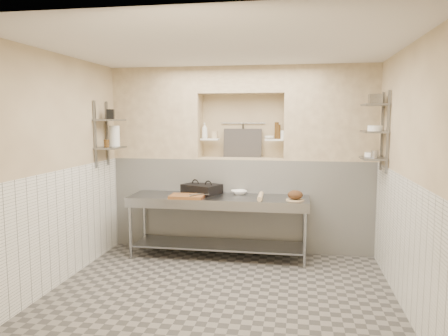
% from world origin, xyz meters
% --- Properties ---
extents(floor, '(4.00, 3.90, 0.10)m').
position_xyz_m(floor, '(0.00, 0.00, -0.05)').
color(floor, slate).
rests_on(floor, ground).
extents(ceiling, '(4.00, 3.90, 0.10)m').
position_xyz_m(ceiling, '(0.00, 0.00, 2.85)').
color(ceiling, silver).
rests_on(ceiling, ground).
extents(wall_left, '(0.10, 3.90, 2.80)m').
position_xyz_m(wall_left, '(-2.05, 0.00, 1.40)').
color(wall_left, '#CFB98F').
rests_on(wall_left, ground).
extents(wall_right, '(0.10, 3.90, 2.80)m').
position_xyz_m(wall_right, '(2.05, 0.00, 1.40)').
color(wall_right, '#CFB98F').
rests_on(wall_right, ground).
extents(wall_back, '(4.00, 0.10, 2.80)m').
position_xyz_m(wall_back, '(0.00, 2.00, 1.40)').
color(wall_back, '#CFB98F').
rests_on(wall_back, ground).
extents(wall_front, '(4.00, 0.10, 2.80)m').
position_xyz_m(wall_front, '(0.00, -2.00, 1.40)').
color(wall_front, '#CFB98F').
rests_on(wall_front, ground).
extents(backwall_lower, '(4.00, 0.40, 1.40)m').
position_xyz_m(backwall_lower, '(0.00, 1.75, 0.70)').
color(backwall_lower, white).
rests_on(backwall_lower, floor).
extents(alcove_sill, '(1.30, 0.40, 0.02)m').
position_xyz_m(alcove_sill, '(0.00, 1.75, 1.41)').
color(alcove_sill, '#CFB98F').
rests_on(alcove_sill, backwall_lower).
extents(backwall_pillar_left, '(1.35, 0.40, 1.40)m').
position_xyz_m(backwall_pillar_left, '(-1.33, 1.75, 2.10)').
color(backwall_pillar_left, '#CFB98F').
rests_on(backwall_pillar_left, backwall_lower).
extents(backwall_pillar_right, '(1.35, 0.40, 1.40)m').
position_xyz_m(backwall_pillar_right, '(1.33, 1.75, 2.10)').
color(backwall_pillar_right, '#CFB98F').
rests_on(backwall_pillar_right, backwall_lower).
extents(backwall_header, '(1.30, 0.40, 0.40)m').
position_xyz_m(backwall_header, '(0.00, 1.75, 2.60)').
color(backwall_header, '#CFB98F').
rests_on(backwall_header, backwall_lower).
extents(wainscot_left, '(0.02, 3.90, 1.40)m').
position_xyz_m(wainscot_left, '(-1.99, 0.00, 0.70)').
color(wainscot_left, white).
rests_on(wainscot_left, floor).
extents(wainscot_right, '(0.02, 3.90, 1.40)m').
position_xyz_m(wainscot_right, '(1.99, 0.00, 0.70)').
color(wainscot_right, white).
rests_on(wainscot_right, floor).
extents(alcove_shelf_left, '(0.28, 0.16, 0.02)m').
position_xyz_m(alcove_shelf_left, '(-0.50, 1.75, 1.70)').
color(alcove_shelf_left, white).
rests_on(alcove_shelf_left, backwall_lower).
extents(alcove_shelf_right, '(0.28, 0.16, 0.02)m').
position_xyz_m(alcove_shelf_right, '(0.50, 1.75, 1.70)').
color(alcove_shelf_right, white).
rests_on(alcove_shelf_right, backwall_lower).
extents(utensil_rail, '(0.70, 0.02, 0.02)m').
position_xyz_m(utensil_rail, '(0.00, 1.92, 1.95)').
color(utensil_rail, gray).
rests_on(utensil_rail, wall_back).
extents(hanging_steel, '(0.02, 0.02, 0.30)m').
position_xyz_m(hanging_steel, '(0.00, 1.90, 1.78)').
color(hanging_steel, black).
rests_on(hanging_steel, utensil_rail).
extents(splash_panel, '(0.60, 0.08, 0.45)m').
position_xyz_m(splash_panel, '(0.00, 1.85, 1.64)').
color(splash_panel, '#383330').
rests_on(splash_panel, alcove_sill).
extents(shelf_rail_left_a, '(0.03, 0.03, 0.95)m').
position_xyz_m(shelf_rail_left_a, '(-1.98, 1.25, 1.80)').
color(shelf_rail_left_a, slate).
rests_on(shelf_rail_left_a, wall_left).
extents(shelf_rail_left_b, '(0.03, 0.03, 0.95)m').
position_xyz_m(shelf_rail_left_b, '(-1.98, 0.85, 1.80)').
color(shelf_rail_left_b, slate).
rests_on(shelf_rail_left_b, wall_left).
extents(wall_shelf_left_lower, '(0.30, 0.50, 0.02)m').
position_xyz_m(wall_shelf_left_lower, '(-1.84, 1.05, 1.60)').
color(wall_shelf_left_lower, slate).
rests_on(wall_shelf_left_lower, wall_left).
extents(wall_shelf_left_upper, '(0.30, 0.50, 0.03)m').
position_xyz_m(wall_shelf_left_upper, '(-1.84, 1.05, 2.00)').
color(wall_shelf_left_upper, slate).
rests_on(wall_shelf_left_upper, wall_left).
extents(shelf_rail_right_a, '(0.03, 0.03, 1.05)m').
position_xyz_m(shelf_rail_right_a, '(1.98, 1.25, 1.85)').
color(shelf_rail_right_a, slate).
rests_on(shelf_rail_right_a, wall_right).
extents(shelf_rail_right_b, '(0.03, 0.03, 1.05)m').
position_xyz_m(shelf_rail_right_b, '(1.98, 0.85, 1.85)').
color(shelf_rail_right_b, slate).
rests_on(shelf_rail_right_b, wall_right).
extents(wall_shelf_right_lower, '(0.30, 0.50, 0.02)m').
position_xyz_m(wall_shelf_right_lower, '(1.84, 1.05, 1.50)').
color(wall_shelf_right_lower, slate).
rests_on(wall_shelf_right_lower, wall_right).
extents(wall_shelf_right_mid, '(0.30, 0.50, 0.02)m').
position_xyz_m(wall_shelf_right_mid, '(1.84, 1.05, 1.85)').
color(wall_shelf_right_mid, slate).
rests_on(wall_shelf_right_mid, wall_right).
extents(wall_shelf_right_upper, '(0.30, 0.50, 0.03)m').
position_xyz_m(wall_shelf_right_upper, '(1.84, 1.05, 2.20)').
color(wall_shelf_right_upper, slate).
rests_on(wall_shelf_right_upper, wall_right).
extents(prep_table, '(2.60, 0.70, 0.90)m').
position_xyz_m(prep_table, '(-0.27, 1.18, 0.64)').
color(prep_table, gray).
rests_on(prep_table, floor).
extents(panini_press, '(0.63, 0.56, 0.14)m').
position_xyz_m(panini_press, '(-0.55, 1.39, 0.97)').
color(panini_press, black).
rests_on(panini_press, prep_table).
extents(cutting_board, '(0.49, 0.35, 0.04)m').
position_xyz_m(cutting_board, '(-0.68, 1.00, 0.92)').
color(cutting_board, brown).
rests_on(cutting_board, prep_table).
extents(knife_blade, '(0.28, 0.16, 0.01)m').
position_xyz_m(knife_blade, '(-0.51, 1.03, 0.95)').
color(knife_blade, gray).
rests_on(knife_blade, cutting_board).
extents(tongs, '(0.14, 0.24, 0.02)m').
position_xyz_m(tongs, '(-0.55, 0.97, 0.96)').
color(tongs, gray).
rests_on(tongs, cutting_board).
extents(mixing_bowl, '(0.30, 0.30, 0.06)m').
position_xyz_m(mixing_bowl, '(0.00, 1.43, 0.93)').
color(mixing_bowl, white).
rests_on(mixing_bowl, prep_table).
extents(rolling_pin, '(0.08, 0.46, 0.07)m').
position_xyz_m(rolling_pin, '(0.35, 1.10, 0.94)').
color(rolling_pin, '#CCB08E').
rests_on(rolling_pin, prep_table).
extents(bread_board, '(0.25, 0.25, 0.01)m').
position_xyz_m(bread_board, '(0.83, 1.07, 0.91)').
color(bread_board, '#CCB08E').
rests_on(bread_board, prep_table).
extents(bread_loaf, '(0.21, 0.21, 0.13)m').
position_xyz_m(bread_loaf, '(0.83, 1.07, 0.98)').
color(bread_loaf, '#4C2D19').
rests_on(bread_loaf, bread_board).
extents(bottle_soap, '(0.12, 0.12, 0.24)m').
position_xyz_m(bottle_soap, '(-0.58, 1.72, 1.83)').
color(bottle_soap, white).
rests_on(bottle_soap, alcove_shelf_left).
extents(jar_alcove, '(0.07, 0.07, 0.11)m').
position_xyz_m(jar_alcove, '(-0.43, 1.78, 1.77)').
color(jar_alcove, '#CFB98F').
rests_on(jar_alcove, alcove_shelf_left).
extents(bowl_alcove, '(0.18, 0.18, 0.05)m').
position_xyz_m(bowl_alcove, '(0.43, 1.72, 1.74)').
color(bowl_alcove, white).
rests_on(bowl_alcove, alcove_shelf_right).
extents(condiment_a, '(0.06, 0.06, 0.22)m').
position_xyz_m(condiment_a, '(0.56, 1.75, 1.82)').
color(condiment_a, '#442C12').
rests_on(condiment_a, alcove_shelf_right).
extents(condiment_b, '(0.06, 0.06, 0.25)m').
position_xyz_m(condiment_b, '(0.53, 1.79, 1.84)').
color(condiment_b, '#442C12').
rests_on(condiment_b, alcove_shelf_right).
extents(condiment_c, '(0.08, 0.08, 0.13)m').
position_xyz_m(condiment_c, '(0.63, 1.75, 1.78)').
color(condiment_c, white).
rests_on(condiment_c, alcove_shelf_right).
extents(jug_left, '(0.15, 0.15, 0.30)m').
position_xyz_m(jug_left, '(-1.84, 1.20, 1.76)').
color(jug_left, white).
rests_on(jug_left, wall_shelf_left_lower).
extents(jar_left, '(0.07, 0.07, 0.11)m').
position_xyz_m(jar_left, '(-1.84, 0.92, 1.67)').
color(jar_left, '#442C12').
rests_on(jar_left, wall_shelf_left_lower).
extents(box_left_upper, '(0.12, 0.12, 0.14)m').
position_xyz_m(box_left_upper, '(-1.84, 1.08, 2.08)').
color(box_left_upper, black).
rests_on(box_left_upper, wall_shelf_left_upper).
extents(bowl_right, '(0.19, 0.19, 0.06)m').
position_xyz_m(bowl_right, '(1.84, 1.17, 1.54)').
color(bowl_right, white).
rests_on(bowl_right, wall_shelf_right_lower).
extents(canister_right, '(0.10, 0.10, 0.10)m').
position_xyz_m(canister_right, '(1.84, 0.94, 1.56)').
color(canister_right, gray).
rests_on(canister_right, wall_shelf_right_lower).
extents(bowl_right_mid, '(0.19, 0.19, 0.07)m').
position_xyz_m(bowl_right_mid, '(1.84, 0.97, 1.90)').
color(bowl_right_mid, white).
rests_on(bowl_right_mid, wall_shelf_right_mid).
extents(basket_right, '(0.17, 0.20, 0.13)m').
position_xyz_m(basket_right, '(1.84, 1.05, 2.28)').
color(basket_right, gray).
rests_on(basket_right, wall_shelf_right_upper).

